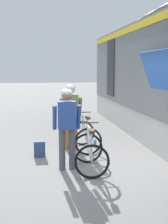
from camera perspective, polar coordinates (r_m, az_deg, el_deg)
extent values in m
plane|color=gray|center=(6.77, 1.92, -10.57)|extent=(80.00, 80.00, 0.00)
cube|color=black|center=(12.18, 5.10, 8.57)|extent=(0.03, 1.10, 2.29)
cylinder|color=#4C515B|center=(6.54, -4.20, -7.14)|extent=(0.14, 0.14, 0.90)
cylinder|color=#4C515B|center=(6.56, -2.27, -7.08)|extent=(0.14, 0.14, 0.90)
cube|color=#2D4C9E|center=(6.39, -3.29, -0.61)|extent=(0.38, 0.25, 0.60)
cylinder|color=#2D4C9E|center=(6.42, -5.63, -1.05)|extent=(0.09, 0.26, 0.56)
cylinder|color=#2D4C9E|center=(6.47, -1.02, -0.95)|extent=(0.09, 0.26, 0.56)
sphere|color=#9E7051|center=(6.34, -3.32, 3.23)|extent=(0.22, 0.22, 0.22)
ellipsoid|color=white|center=(6.33, -3.33, 3.77)|extent=(0.26, 0.28, 0.14)
cylinder|color=#935B2D|center=(8.14, -3.26, -4.04)|extent=(0.14, 0.14, 0.90)
cylinder|color=#935B2D|center=(8.18, -1.73, -3.97)|extent=(0.14, 0.14, 0.90)
cube|color=olive|center=(8.03, -2.53, 1.23)|extent=(0.39, 0.26, 0.60)
cylinder|color=olive|center=(8.04, -4.40, 0.86)|extent=(0.10, 0.26, 0.56)
cylinder|color=olive|center=(8.13, -0.77, 0.96)|extent=(0.10, 0.26, 0.56)
sphere|color=tan|center=(7.99, -2.55, 4.29)|extent=(0.22, 0.22, 0.22)
ellipsoid|color=white|center=(7.99, -2.55, 4.72)|extent=(0.27, 0.29, 0.14)
torus|color=black|center=(6.99, 0.68, -6.92)|extent=(0.71, 0.11, 0.71)
torus|color=black|center=(6.01, 1.55, -9.46)|extent=(0.71, 0.11, 0.71)
cylinder|color=white|center=(6.58, 0.96, -5.64)|extent=(0.10, 0.65, 0.63)
cylinder|color=white|center=(6.40, 1.07, -3.28)|extent=(0.11, 0.85, 0.04)
cylinder|color=white|center=(6.17, 1.33, -6.59)|extent=(0.06, 0.28, 0.62)
cylinder|color=white|center=(6.19, 1.38, -9.20)|extent=(0.06, 0.36, 0.08)
cylinder|color=white|center=(5.99, 1.50, -6.78)|extent=(0.04, 0.14, 0.56)
cylinder|color=white|center=(6.89, 0.70, -4.77)|extent=(0.04, 0.08, 0.55)
cylinder|color=black|center=(6.80, 0.73, -2.06)|extent=(0.48, 0.06, 0.02)
cube|color=#4C2D19|center=(5.94, 1.49, -3.68)|extent=(0.12, 0.25, 0.06)
torus|color=black|center=(8.58, -0.33, -4.03)|extent=(0.71, 0.05, 0.71)
torus|color=black|center=(7.60, 0.83, -5.66)|extent=(0.71, 0.05, 0.71)
cylinder|color=silver|center=(8.19, 0.04, -2.86)|extent=(0.05, 0.64, 0.63)
cylinder|color=silver|center=(8.02, 0.18, -0.91)|extent=(0.04, 0.85, 0.04)
cylinder|color=silver|center=(7.78, 0.54, -3.46)|extent=(0.04, 0.27, 0.62)
cylinder|color=silver|center=(7.78, 0.61, -5.53)|extent=(0.03, 0.36, 0.08)
cylinder|color=silver|center=(7.60, 0.76, -3.54)|extent=(0.02, 0.14, 0.56)
cylinder|color=silver|center=(8.50, -0.31, -2.26)|extent=(0.03, 0.08, 0.55)
cylinder|color=black|center=(8.42, -0.28, -0.05)|extent=(0.48, 0.03, 0.02)
cube|color=#4C2D19|center=(7.57, 0.72, -1.08)|extent=(0.10, 0.24, 0.06)
cube|color=navy|center=(7.58, -8.48, -7.00)|extent=(0.28, 0.18, 0.40)
cylinder|color=#338CCC|center=(8.44, 2.12, -6.01)|extent=(0.08, 0.08, 0.20)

